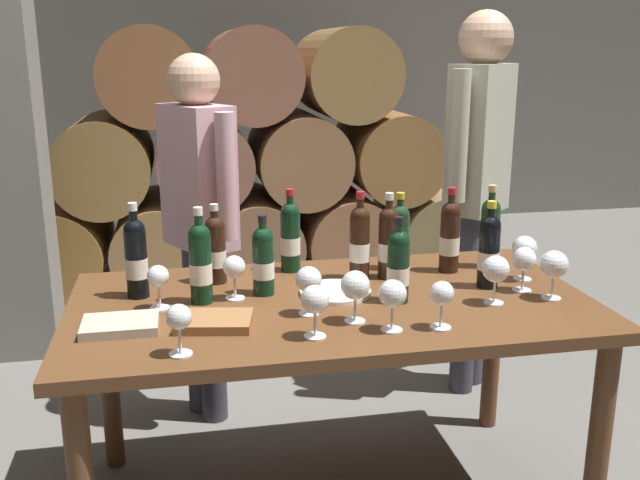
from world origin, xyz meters
TOP-DOWN VIEW (x-y plane):
  - cellar_back_wall at (0.00, 4.20)m, footprint 10.00×0.24m
  - barrel_stack at (0.00, 2.60)m, footprint 3.12×0.90m
  - stone_pillar at (-1.30, 1.60)m, footprint 0.32×0.32m
  - dining_table at (0.00, 0.00)m, footprint 1.70×0.90m
  - wine_bottle_0 at (-0.08, 0.34)m, footprint 0.07×0.07m
  - wine_bottle_1 at (-0.62, 0.16)m, footprint 0.07×0.07m
  - wine_bottle_2 at (-0.42, 0.06)m, footprint 0.07×0.07m
  - wine_bottle_3 at (0.65, 0.24)m, footprint 0.07×0.07m
  - wine_bottle_4 at (-0.36, 0.26)m, footprint 0.07×0.07m
  - wine_bottle_5 at (0.49, 0.22)m, footprint 0.07×0.07m
  - wine_bottle_6 at (-0.21, 0.10)m, footprint 0.07×0.07m
  - wine_bottle_7 at (0.21, -0.06)m, footprint 0.07×0.07m
  - wine_bottle_8 at (0.25, 0.19)m, footprint 0.07×0.07m
  - wine_bottle_9 at (0.55, 0.02)m, footprint 0.07×0.07m
  - wine_bottle_10 at (0.32, 0.28)m, footprint 0.07×0.07m
  - wine_bottle_11 at (0.14, 0.20)m, footprint 0.07×0.07m
  - wine_glass_0 at (0.03, -0.20)m, footprint 0.09×0.09m
  - wine_glass_1 at (0.12, -0.29)m, footprint 0.08×0.08m
  - wine_glass_2 at (-0.49, -0.34)m, footprint 0.07×0.07m
  - wine_glass_3 at (-0.31, 0.07)m, footprint 0.07×0.07m
  - wine_glass_4 at (0.65, -0.04)m, footprint 0.08×0.08m
  - wine_glass_5 at (-0.11, -0.30)m, footprint 0.08×0.08m
  - wine_glass_6 at (-0.10, -0.12)m, footprint 0.08×0.08m
  - wine_glass_7 at (0.71, -0.13)m, footprint 0.09×0.09m
  - wine_glass_8 at (0.71, 0.07)m, footprint 0.09×0.09m
  - wine_glass_9 at (0.26, -0.30)m, footprint 0.07×0.07m
  - wine_glass_10 at (-0.55, 0.02)m, footprint 0.07×0.07m
  - wine_glass_11 at (0.51, -0.14)m, footprint 0.09×0.09m
  - tasting_notebook at (-0.39, -0.15)m, footprint 0.25×0.20m
  - leather_ledger at (-0.66, -0.13)m, footprint 0.22×0.16m
  - serving_plate at (0.02, 0.05)m, footprint 0.24×0.24m
  - sommelier_presenting at (0.82, 0.75)m, footprint 0.39×0.36m
  - taster_seated_left at (-0.40, 0.72)m, footprint 0.31×0.44m

SIDE VIEW (x-z plane):
  - dining_table at x=0.00m, z-range 0.29..1.05m
  - barrel_stack at x=0.00m, z-range -0.09..1.60m
  - serving_plate at x=0.02m, z-range 0.76..0.77m
  - tasting_notebook at x=-0.39m, z-range 0.76..0.79m
  - leather_ledger at x=-0.66m, z-range 0.76..0.79m
  - wine_glass_10 at x=-0.55m, z-range 0.79..0.93m
  - wine_glass_2 at x=-0.49m, z-range 0.79..0.93m
  - wine_glass_9 at x=0.26m, z-range 0.79..0.94m
  - wine_glass_3 at x=-0.31m, z-range 0.79..0.94m
  - wine_glass_4 at x=0.65m, z-range 0.79..0.95m
  - wine_glass_6 at x=-0.10m, z-range 0.79..0.95m
  - wine_glass_1 at x=0.12m, z-range 0.79..0.95m
  - wine_glass_5 at x=-0.11m, z-range 0.79..0.95m
  - wine_glass_11 at x=0.51m, z-range 0.79..0.95m
  - wine_glass_0 at x=0.03m, z-range 0.79..0.95m
  - wine_glass_8 at x=0.71m, z-range 0.79..0.95m
  - wine_glass_7 at x=0.71m, z-range 0.79..0.96m
  - wine_bottle_6 at x=-0.21m, z-range 0.74..1.01m
  - wine_bottle_4 at x=-0.36m, z-range 0.74..1.02m
  - wine_bottle_7 at x=0.21m, z-range 0.74..1.02m
  - wine_bottle_10 at x=0.32m, z-range 0.74..1.03m
  - wine_bottle_9 at x=0.55m, z-range 0.74..1.04m
  - wine_bottle_0 at x=-0.08m, z-range 0.74..1.05m
  - wine_bottle_8 at x=0.25m, z-range 0.74..1.05m
  - wine_bottle_3 at x=0.65m, z-range 0.74..1.05m
  - wine_bottle_5 at x=0.49m, z-range 0.74..1.05m
  - wine_bottle_2 at x=-0.42m, z-range 0.74..1.05m
  - wine_bottle_11 at x=0.14m, z-range 0.74..1.05m
  - wine_bottle_1 at x=-0.62m, z-range 0.74..1.06m
  - taster_seated_left at x=-0.40m, z-range 0.15..1.69m
  - sommelier_presenting at x=0.82m, z-range 0.19..1.90m
  - stone_pillar at x=-1.30m, z-range 0.00..2.60m
  - cellar_back_wall at x=0.00m, z-range 0.00..2.80m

